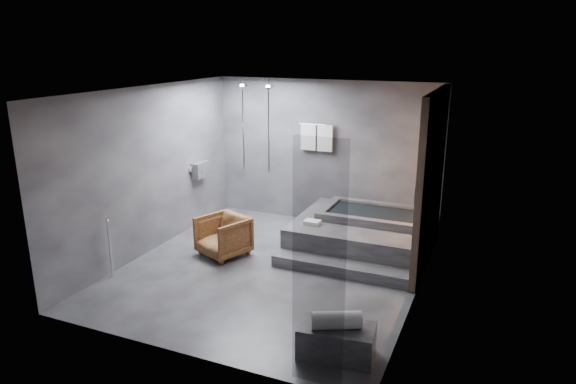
% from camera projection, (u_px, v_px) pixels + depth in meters
% --- Properties ---
extents(room, '(5.00, 5.04, 2.82)m').
position_uv_depth(room, '(301.00, 162.00, 7.74)').
color(room, '#2B2B2D').
rests_on(room, ground).
extents(tub_deck, '(2.20, 2.00, 0.50)m').
position_uv_depth(tub_deck, '(361.00, 234.00, 8.97)').
color(tub_deck, '#2F2F32').
rests_on(tub_deck, ground).
extents(tub_step, '(2.20, 0.36, 0.18)m').
position_uv_depth(tub_step, '(340.00, 268.00, 7.98)').
color(tub_step, '#2F2F32').
rests_on(tub_step, ground).
extents(concrete_bench, '(0.91, 0.57, 0.38)m').
position_uv_depth(concrete_bench, '(336.00, 341.00, 5.85)').
color(concrete_bench, '#2D2D2F').
rests_on(concrete_bench, ground).
extents(driftwood_chair, '(0.95, 0.96, 0.68)m').
position_uv_depth(driftwood_chair, '(223.00, 236.00, 8.61)').
color(driftwood_chair, '#432510').
rests_on(driftwood_chair, ground).
extents(rolled_towel, '(0.59, 0.42, 0.20)m').
position_uv_depth(rolled_towel, '(336.00, 320.00, 5.72)').
color(rolled_towel, silver).
rests_on(rolled_towel, concrete_bench).
extents(deck_towel, '(0.27, 0.20, 0.07)m').
position_uv_depth(deck_towel, '(312.00, 222.00, 8.69)').
color(deck_towel, white).
rests_on(deck_towel, tub_deck).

